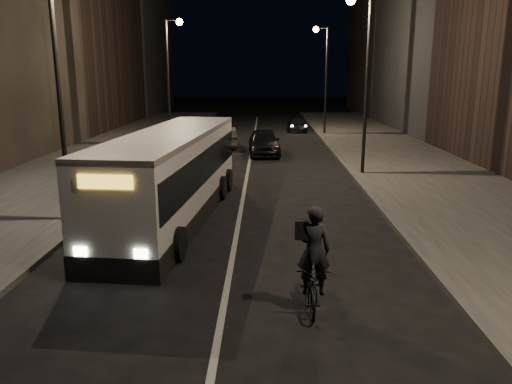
{
  "coord_description": "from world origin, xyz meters",
  "views": [
    {
      "loc": [
        0.88,
        -11.82,
        4.93
      ],
      "look_at": [
        0.62,
        2.35,
        1.5
      ],
      "focal_mm": 35.0,
      "sensor_mm": 36.0,
      "label": 1
    }
  ],
  "objects_px": {
    "streetlight_left_far": "(171,65)",
    "cyclist_on_bicycle": "(312,274)",
    "car_near": "(264,142)",
    "streetlight_right_mid": "(362,62)",
    "car_mid": "(225,137)",
    "city_bus": "(173,172)",
    "car_far": "(297,124)",
    "streetlight_right_far": "(323,66)",
    "streetlight_left_near": "(64,57)"
  },
  "relations": [
    {
      "from": "streetlight_right_far",
      "to": "car_far",
      "type": "relative_size",
      "value": 2.1
    },
    {
      "from": "streetlight_left_near",
      "to": "cyclist_on_bicycle",
      "type": "height_order",
      "value": "streetlight_left_near"
    },
    {
      "from": "streetlight_left_far",
      "to": "car_far",
      "type": "relative_size",
      "value": 2.1
    },
    {
      "from": "streetlight_right_mid",
      "to": "streetlight_left_far",
      "type": "height_order",
      "value": "same"
    },
    {
      "from": "streetlight_right_mid",
      "to": "streetlight_right_far",
      "type": "relative_size",
      "value": 1.0
    },
    {
      "from": "streetlight_left_far",
      "to": "car_mid",
      "type": "xyz_separation_m",
      "value": [
        3.5,
        -0.72,
        -4.69
      ]
    },
    {
      "from": "streetlight_left_near",
      "to": "streetlight_left_far",
      "type": "bearing_deg",
      "value": 90.0
    },
    {
      "from": "streetlight_right_mid",
      "to": "cyclist_on_bicycle",
      "type": "bearing_deg",
      "value": -103.85
    },
    {
      "from": "streetlight_right_far",
      "to": "car_near",
      "type": "relative_size",
      "value": 1.78
    },
    {
      "from": "car_far",
      "to": "streetlight_right_far",
      "type": "bearing_deg",
      "value": -58.05
    },
    {
      "from": "city_bus",
      "to": "car_mid",
      "type": "distance_m",
      "value": 16.62
    },
    {
      "from": "streetlight_right_mid",
      "to": "streetlight_left_near",
      "type": "xyz_separation_m",
      "value": [
        -10.66,
        -8.0,
        0.0
      ]
    },
    {
      "from": "streetlight_left_near",
      "to": "car_near",
      "type": "xyz_separation_m",
      "value": [
        6.13,
        14.31,
        -4.58
      ]
    },
    {
      "from": "streetlight_left_far",
      "to": "car_near",
      "type": "distance_m",
      "value": 8.5
    },
    {
      "from": "streetlight_right_mid",
      "to": "city_bus",
      "type": "xyz_separation_m",
      "value": [
        -7.58,
        -7.31,
        -3.73
      ]
    },
    {
      "from": "cyclist_on_bicycle",
      "to": "car_far",
      "type": "height_order",
      "value": "cyclist_on_bicycle"
    },
    {
      "from": "city_bus",
      "to": "car_near",
      "type": "relative_size",
      "value": 2.47
    },
    {
      "from": "streetlight_left_near",
      "to": "streetlight_left_far",
      "type": "relative_size",
      "value": 1.0
    },
    {
      "from": "car_mid",
      "to": "car_far",
      "type": "distance_m",
      "value": 10.92
    },
    {
      "from": "city_bus",
      "to": "car_near",
      "type": "xyz_separation_m",
      "value": [
        3.05,
        13.62,
        -0.85
      ]
    },
    {
      "from": "streetlight_right_far",
      "to": "streetlight_left_near",
      "type": "relative_size",
      "value": 1.0
    },
    {
      "from": "streetlight_left_far",
      "to": "car_near",
      "type": "relative_size",
      "value": 1.78
    },
    {
      "from": "streetlight_right_mid",
      "to": "cyclist_on_bicycle",
      "type": "xyz_separation_m",
      "value": [
        -3.45,
        -13.98,
        -4.59
      ]
    },
    {
      "from": "streetlight_right_far",
      "to": "city_bus",
      "type": "bearing_deg",
      "value": -108.02
    },
    {
      "from": "streetlight_right_far",
      "to": "streetlight_left_far",
      "type": "distance_m",
      "value": 12.24
    },
    {
      "from": "streetlight_right_far",
      "to": "car_far",
      "type": "xyz_separation_m",
      "value": [
        -1.73,
        2.75,
        -4.8
      ]
    },
    {
      "from": "cyclist_on_bicycle",
      "to": "streetlight_left_near",
      "type": "bearing_deg",
      "value": 141.34
    },
    {
      "from": "cyclist_on_bicycle",
      "to": "car_mid",
      "type": "distance_m",
      "value": 23.55
    },
    {
      "from": "streetlight_left_far",
      "to": "city_bus",
      "type": "bearing_deg",
      "value": -79.91
    },
    {
      "from": "streetlight_right_mid",
      "to": "car_near",
      "type": "height_order",
      "value": "streetlight_right_mid"
    },
    {
      "from": "streetlight_right_far",
      "to": "cyclist_on_bicycle",
      "type": "bearing_deg",
      "value": -96.56
    },
    {
      "from": "streetlight_left_far",
      "to": "car_far",
      "type": "height_order",
      "value": "streetlight_left_far"
    },
    {
      "from": "streetlight_left_far",
      "to": "cyclist_on_bicycle",
      "type": "relative_size",
      "value": 3.52
    },
    {
      "from": "streetlight_right_mid",
      "to": "car_far",
      "type": "height_order",
      "value": "streetlight_right_mid"
    },
    {
      "from": "car_far",
      "to": "streetlight_left_far",
      "type": "bearing_deg",
      "value": -135.85
    },
    {
      "from": "city_bus",
      "to": "car_mid",
      "type": "xyz_separation_m",
      "value": [
        0.42,
        16.59,
        -0.95
      ]
    },
    {
      "from": "city_bus",
      "to": "car_mid",
      "type": "bearing_deg",
      "value": 93.72
    },
    {
      "from": "cyclist_on_bicycle",
      "to": "car_far",
      "type": "relative_size",
      "value": 0.6
    },
    {
      "from": "streetlight_left_near",
      "to": "cyclist_on_bicycle",
      "type": "bearing_deg",
      "value": -39.63
    },
    {
      "from": "streetlight_right_mid",
      "to": "car_mid",
      "type": "bearing_deg",
      "value": 127.68
    },
    {
      "from": "cyclist_on_bicycle",
      "to": "city_bus",
      "type": "bearing_deg",
      "value": 122.79
    },
    {
      "from": "car_mid",
      "to": "car_far",
      "type": "xyz_separation_m",
      "value": [
        5.43,
        9.47,
        -0.11
      ]
    },
    {
      "from": "streetlight_left_near",
      "to": "streetlight_left_far",
      "type": "xyz_separation_m",
      "value": [
        0.0,
        18.0,
        0.0
      ]
    },
    {
      "from": "streetlight_right_far",
      "to": "streetlight_left_far",
      "type": "relative_size",
      "value": 1.0
    },
    {
      "from": "streetlight_left_far",
      "to": "cyclist_on_bicycle",
      "type": "xyz_separation_m",
      "value": [
        7.22,
        -23.98,
        -4.59
      ]
    },
    {
      "from": "streetlight_right_far",
      "to": "city_bus",
      "type": "height_order",
      "value": "streetlight_right_far"
    },
    {
      "from": "car_near",
      "to": "car_mid",
      "type": "bearing_deg",
      "value": 128.54
    },
    {
      "from": "city_bus",
      "to": "car_near",
      "type": "distance_m",
      "value": 13.98
    },
    {
      "from": "car_mid",
      "to": "city_bus",
      "type": "bearing_deg",
      "value": 81.05
    },
    {
      "from": "streetlight_left_near",
      "to": "car_far",
      "type": "distance_m",
      "value": 28.61
    }
  ]
}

